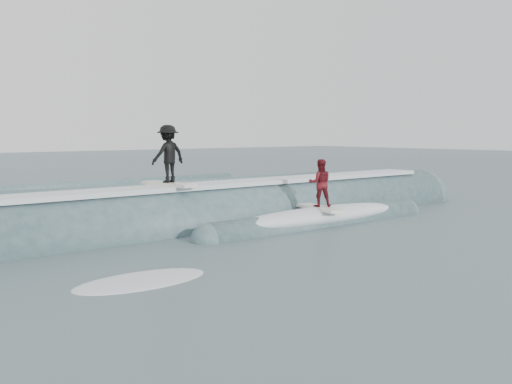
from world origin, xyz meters
TOP-DOWN VIEW (x-y plane):
  - ground at (0.00, 0.00)m, footprint 160.00×160.00m
  - breaking_wave at (0.17, 6.18)m, footprint 23.16×4.10m
  - surfer_black at (-2.63, 6.39)m, footprint 1.20×2.07m
  - surfer_red at (1.70, 4.19)m, footprint 0.95×2.07m
  - whitewater at (1.51, -1.98)m, footprint 14.16×8.34m
  - far_swells at (-0.68, 17.65)m, footprint 34.25×8.65m

SIDE VIEW (x-z plane):
  - ground at x=0.00m, z-range 0.00..0.00m
  - whitewater at x=1.51m, z-range -0.05..0.05m
  - far_swells at x=-0.68m, z-range -0.40..0.40m
  - breaking_wave at x=0.17m, z-range -1.28..1.35m
  - surfer_red at x=1.70m, z-range 0.45..2.08m
  - surfer_black at x=-2.63m, z-range 1.36..3.21m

